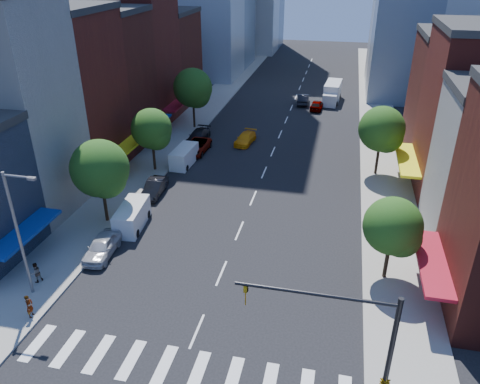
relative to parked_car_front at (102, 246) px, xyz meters
The scene contains 28 objects.
ground 11.42m from the parked_car_front, 33.50° to the right, with size 220.00×220.00×0.00m, color black.
sidewalk_left 33.85m from the parked_car_front, 95.09° to the left, with size 5.00×120.00×0.15m, color gray.
sidewalk_right 40.26m from the parked_car_front, 56.87° to the left, with size 5.00×120.00×0.15m, color gray.
crosswalk 13.31m from the parked_car_front, 44.35° to the right, with size 19.00×3.00×0.01m, color silver.
bldg_left_2 19.66m from the parked_car_front, 128.98° to the left, with size 12.00×9.00×16.00m, color #5A1A15.
bldg_left_3 26.33m from the parked_car_front, 116.86° to the left, with size 12.00×8.00×15.00m, color #491712.
bldg_left_4 34.15m from the parked_car_front, 110.23° to the left, with size 12.00×9.00×17.00m, color #5A1A15.
bldg_left_5 42.69m from the parked_car_front, 105.77° to the left, with size 12.00×10.00×13.00m, color #491712.
bldg_right_3 41.61m from the parked_car_front, 42.26° to the left, with size 12.00×10.00×13.00m, color #491712.
traffic_signal 22.49m from the parked_car_front, 29.02° to the right, with size 7.24×2.24×8.00m.
streetlight 7.33m from the parked_car_front, 113.56° to the right, with size 2.25×0.25×9.00m.
tree_left_near 6.46m from the parked_car_front, 111.73° to the left, with size 4.80×4.80×7.30m.
tree_left_mid 16.19m from the parked_car_front, 96.74° to the left, with size 4.20×4.20×6.65m.
tree_left_far 30.02m from the parked_car_front, 93.57° to the left, with size 5.00×5.00×7.75m.
tree_right_near 21.49m from the parked_car_front, ahead, with size 4.00×4.00×6.20m.
tree_right_far 29.15m from the parked_car_front, 42.87° to the left, with size 4.60×4.60×7.20m.
parked_car_front is the anchor object (origin of this frame).
parked_car_second 10.46m from the parked_car_front, 89.47° to the left, with size 1.52×4.35×1.43m, color black.
parked_car_third 21.55m from the parked_car_front, 87.75° to the left, with size 2.40×5.21×1.45m, color #999999.
parked_car_rear 24.94m from the parked_car_front, 90.00° to the left, with size 1.98×4.87×1.41m, color black.
cargo_van_near 4.34m from the parked_car_front, 83.18° to the left, with size 2.34×4.83×1.98m.
cargo_van_far 17.80m from the parked_car_front, 88.18° to the left, with size 2.00×4.62×1.94m.
taxi 26.22m from the parked_car_front, 77.24° to the left, with size 1.79×4.41×1.28m, color #FFA20D.
traffic_car_oncoming 45.37m from the parked_car_front, 75.97° to the left, with size 1.62×4.65×1.53m, color black.
traffic_car_far 43.54m from the parked_car_front, 72.25° to the left, with size 1.70×4.22×1.44m, color #999999.
box_truck 48.62m from the parked_car_front, 71.73° to the left, with size 2.69×7.46×2.95m.
pedestrian_near 7.51m from the parked_car_front, 98.54° to the right, with size 0.59×0.38×1.61m, color #999999.
pedestrian_far 5.06m from the parked_car_front, 124.06° to the right, with size 0.74×0.58×1.52m, color #999999.
Camera 1 is at (7.31, -20.61, 20.74)m, focal length 35.00 mm.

